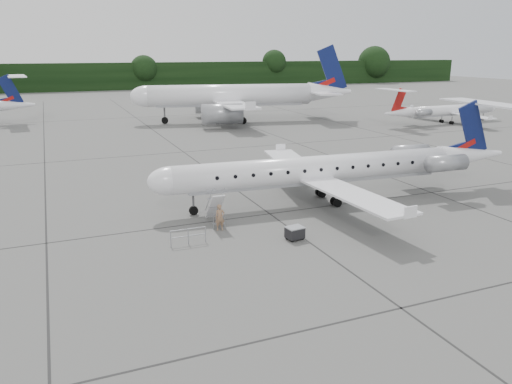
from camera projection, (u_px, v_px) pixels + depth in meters
name	position (u px, v px, depth m)	size (l,w,h in m)	color
ground	(332.00, 221.00, 35.17)	(320.00, 320.00, 0.00)	slate
treeline	(109.00, 77.00, 149.63)	(260.00, 4.00, 8.00)	black
main_regional_jet	(318.00, 156.00, 38.33)	(29.11, 20.96, 7.46)	white
airstair	(215.00, 207.00, 34.26)	(0.85, 2.46, 2.34)	white
passenger	(220.00, 217.00, 33.07)	(0.65, 0.42, 1.77)	#8D684D
safety_railing	(188.00, 237.00, 30.73)	(2.20, 0.08, 1.00)	#95979D
baggage_cart	(295.00, 233.00, 31.52)	(1.04, 0.84, 0.90)	black
bg_narrowbody	(230.00, 84.00, 81.85)	(34.38, 24.76, 12.34)	white
bg_regional_right	(452.00, 105.00, 81.39)	(22.70, 16.34, 5.95)	white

